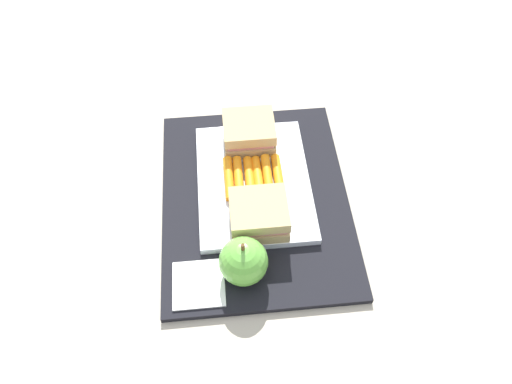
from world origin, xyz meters
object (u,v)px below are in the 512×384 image
object	(u,v)px
apple	(244,261)
sandwich_half_right	(259,215)
sandwich_half_left	(249,132)
food_tray	(254,182)
paper_napkin	(199,284)
carrot_sticks_bundle	(253,177)

from	to	relation	value
apple	sandwich_half_right	bearing A→B (deg)	158.84
sandwich_half_left	food_tray	bearing A→B (deg)	0.00
food_tray	paper_napkin	size ratio (longest dim) A/B	3.29
food_tray	paper_napkin	world-z (taller)	food_tray
sandwich_half_right	apple	world-z (taller)	apple
sandwich_half_right	carrot_sticks_bundle	distance (m)	0.08
carrot_sticks_bundle	paper_napkin	world-z (taller)	carrot_sticks_bundle
sandwich_half_left	paper_napkin	bearing A→B (deg)	-20.56
food_tray	paper_napkin	xyz separation A→B (m)	(0.16, -0.09, -0.00)
apple	carrot_sticks_bundle	bearing A→B (deg)	169.74
sandwich_half_left	apple	xyz separation A→B (m)	(0.23, -0.03, -0.00)
sandwich_half_right	apple	size ratio (longest dim) A/B	1.04
sandwich_half_right	carrot_sticks_bundle	size ratio (longest dim) A/B	0.90
food_tray	apple	bearing A→B (deg)	-10.40
sandwich_half_left	carrot_sticks_bundle	xyz separation A→B (m)	(0.08, -0.00, -0.02)
sandwich_half_right	apple	distance (m)	0.08
food_tray	apple	distance (m)	0.15
sandwich_half_right	carrot_sticks_bundle	world-z (taller)	sandwich_half_right
food_tray	carrot_sticks_bundle	world-z (taller)	carrot_sticks_bundle
apple	food_tray	bearing A→B (deg)	169.60
apple	paper_napkin	size ratio (longest dim) A/B	1.09
sandwich_half_left	carrot_sticks_bundle	bearing A→B (deg)	-0.24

